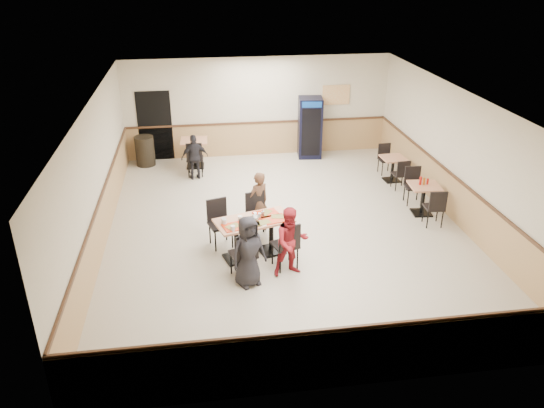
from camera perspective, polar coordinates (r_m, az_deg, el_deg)
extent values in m
plane|color=beige|center=(12.19, 1.42, -2.55)|extent=(10.00, 10.00, 0.00)
plane|color=silver|center=(11.11, 1.59, 11.26)|extent=(10.00, 10.00, 0.00)
plane|color=beige|center=(16.27, -1.51, 10.37)|extent=(8.00, 0.00, 8.00)
plane|color=beige|center=(7.25, 8.29, -10.35)|extent=(8.00, 0.00, 8.00)
plane|color=beige|center=(11.61, -18.37, 2.79)|extent=(0.00, 10.00, 10.00)
plane|color=beige|center=(12.83, 19.46, 4.75)|extent=(0.00, 10.00, 10.00)
cube|color=tan|center=(16.55, -1.47, 7.01)|extent=(7.98, 0.03, 1.00)
cube|color=tan|center=(13.18, 18.79, 0.68)|extent=(0.03, 9.98, 1.00)
cube|color=#472B19|center=(16.37, -1.48, 8.75)|extent=(7.98, 0.04, 0.06)
cube|color=black|center=(16.32, -12.47, 8.18)|extent=(1.00, 0.02, 2.10)
cube|color=orange|center=(16.61, 6.91, 11.58)|extent=(0.85, 0.02, 0.60)
cube|color=black|center=(11.00, -3.78, -5.81)|extent=(0.61, 0.61, 0.04)
cylinder|color=black|center=(10.80, -3.83, -4.00)|extent=(0.10, 0.10, 0.75)
cube|color=tan|center=(10.61, -3.89, -2.18)|extent=(0.95, 0.95, 0.04)
cube|color=black|center=(11.24, -0.08, -4.99)|extent=(0.61, 0.61, 0.04)
cylinder|color=black|center=(11.05, -0.08, -3.21)|extent=(0.10, 0.10, 0.75)
cube|color=tan|center=(10.87, -0.08, -1.42)|extent=(0.95, 0.95, 0.04)
imported|color=black|center=(9.86, -2.55, -5.12)|extent=(0.81, 0.68, 1.41)
imported|color=maroon|center=(10.17, 2.08, -4.09)|extent=(0.77, 0.65, 1.41)
imported|color=brown|center=(11.72, -1.46, 0.16)|extent=(0.62, 0.56, 1.43)
imported|color=black|center=(14.78, -8.31, 5.01)|extent=(0.78, 0.43, 1.27)
cube|color=red|center=(10.72, 0.28, -1.64)|extent=(0.58, 0.49, 0.02)
cube|color=red|center=(10.47, -3.93, -2.40)|extent=(0.58, 0.49, 0.02)
cube|color=red|center=(10.94, -0.63, -1.04)|extent=(0.58, 0.49, 0.02)
cylinder|color=white|center=(10.58, -0.96, -2.06)|extent=(0.25, 0.25, 0.01)
cube|color=#B49146|center=(10.57, -0.96, -2.00)|extent=(0.33, 0.28, 0.02)
cylinder|color=white|center=(10.46, -4.21, -2.48)|extent=(0.25, 0.25, 0.01)
cube|color=#B49146|center=(10.45, -4.21, -2.42)|extent=(0.34, 0.32, 0.02)
cylinder|color=white|center=(10.52, -2.11, -2.23)|extent=(0.25, 0.25, 0.01)
cube|color=#B49146|center=(10.52, -2.11, -2.18)|extent=(0.29, 0.19, 0.02)
cylinder|color=white|center=(10.81, 0.69, -1.43)|extent=(0.25, 0.25, 0.01)
cube|color=#B49146|center=(10.80, 0.69, -1.37)|extent=(0.31, 0.23, 0.02)
cylinder|color=white|center=(10.97, -0.70, -1.00)|extent=(0.25, 0.25, 0.01)
cube|color=#B49146|center=(10.97, -0.70, -0.94)|extent=(0.33, 0.34, 0.02)
cylinder|color=silver|center=(10.61, -5.23, -1.78)|extent=(0.09, 0.09, 0.11)
cylinder|color=silver|center=(10.34, -3.02, -2.47)|extent=(0.09, 0.09, 0.11)
cylinder|color=silver|center=(10.30, -4.23, -2.62)|extent=(0.09, 0.09, 0.11)
cylinder|color=silver|center=(10.66, -3.46, -1.58)|extent=(0.09, 0.09, 0.11)
cylinder|color=silver|center=(10.55, -5.14, -1.93)|extent=(0.09, 0.09, 0.11)
cylinder|color=#AEB4C2|center=(10.76, -1.81, -1.23)|extent=(0.07, 0.07, 0.12)
cylinder|color=#AEB4C2|center=(10.74, -1.32, -1.28)|extent=(0.07, 0.07, 0.12)
cylinder|color=#AEB4C2|center=(10.83, -0.99, -1.05)|extent=(0.07, 0.07, 0.12)
ellipsoid|color=white|center=(10.69, -1.82, -1.45)|extent=(0.17, 0.17, 0.11)
cube|color=black|center=(13.33, 15.75, -0.90)|extent=(0.49, 0.49, 0.04)
cylinder|color=black|center=(13.18, 15.93, 0.49)|extent=(0.09, 0.09, 0.68)
cube|color=tan|center=(13.05, 16.11, 1.88)|extent=(0.76, 0.76, 0.04)
cube|color=black|center=(15.07, 12.71, 2.54)|extent=(0.43, 0.43, 0.04)
cylinder|color=black|center=(14.95, 12.83, 3.70)|extent=(0.08, 0.08, 0.62)
cube|color=tan|center=(14.84, 12.95, 4.84)|extent=(0.67, 0.67, 0.04)
cylinder|color=#AB130C|center=(13.00, 15.68, 2.43)|extent=(0.06, 0.06, 0.20)
cylinder|color=#AC5E16|center=(13.05, 16.04, 2.39)|extent=(0.06, 0.06, 0.17)
cylinder|color=#AB130C|center=(13.09, 16.39, 2.34)|extent=(0.05, 0.05, 0.14)
cube|color=black|center=(15.86, -8.22, 4.09)|extent=(0.51, 0.51, 0.04)
cylinder|color=black|center=(15.73, -8.31, 5.43)|extent=(0.10, 0.10, 0.74)
cube|color=tan|center=(15.60, -8.40, 6.76)|extent=(0.80, 0.80, 0.04)
cube|color=black|center=(16.30, 4.10, 8.21)|extent=(0.76, 0.75, 1.83)
cube|color=black|center=(15.99, 4.22, 7.68)|extent=(0.56, 0.08, 1.45)
cube|color=navy|center=(15.74, 4.32, 10.61)|extent=(0.58, 0.08, 0.17)
cylinder|color=black|center=(16.12, -13.50, 5.58)|extent=(0.56, 0.56, 0.88)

